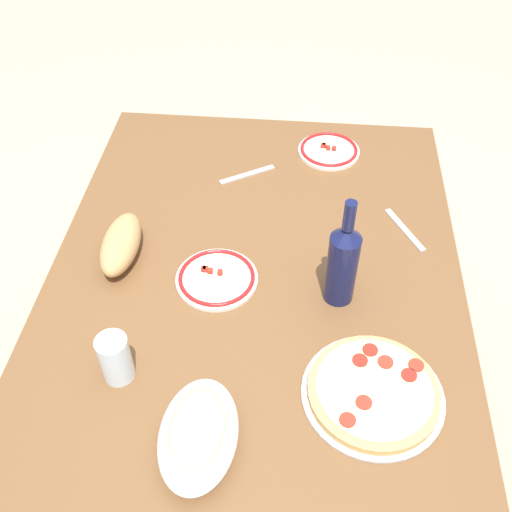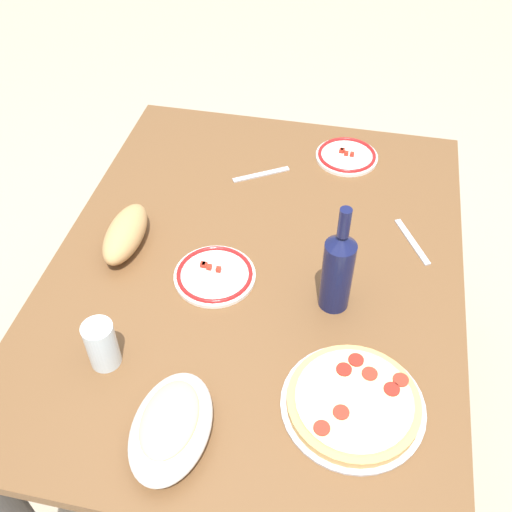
% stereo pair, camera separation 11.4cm
% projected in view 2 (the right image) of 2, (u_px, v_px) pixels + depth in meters
% --- Properties ---
extents(ground_plane, '(8.00, 8.00, 0.00)m').
position_uv_depth(ground_plane, '(256.00, 415.00, 2.00)').
color(ground_plane, tan).
rests_on(ground_plane, ground).
extents(dining_table, '(1.29, 1.00, 0.73)m').
position_uv_depth(dining_table, '(256.00, 294.00, 1.55)').
color(dining_table, brown).
rests_on(dining_table, ground).
extents(pepperoni_pizza, '(0.29, 0.29, 0.03)m').
position_uv_depth(pepperoni_pizza, '(353.00, 402.00, 1.19)').
color(pepperoni_pizza, '#B7B7BC').
rests_on(pepperoni_pizza, dining_table).
extents(baked_pasta_dish, '(0.24, 0.15, 0.08)m').
position_uv_depth(baked_pasta_dish, '(171.00, 425.00, 1.12)').
color(baked_pasta_dish, white).
rests_on(baked_pasta_dish, dining_table).
extents(wine_bottle, '(0.07, 0.07, 0.29)m').
position_uv_depth(wine_bottle, '(338.00, 269.00, 1.31)').
color(wine_bottle, '#141942').
rests_on(wine_bottle, dining_table).
extents(water_glass, '(0.07, 0.07, 0.12)m').
position_uv_depth(water_glass, '(102.00, 345.00, 1.23)').
color(water_glass, silver).
rests_on(water_glass, dining_table).
extents(side_plate_near, '(0.18, 0.18, 0.02)m').
position_uv_depth(side_plate_near, '(347.00, 156.00, 1.77)').
color(side_plate_near, white).
rests_on(side_plate_near, dining_table).
extents(side_plate_far, '(0.20, 0.20, 0.02)m').
position_uv_depth(side_plate_far, '(215.00, 275.00, 1.44)').
color(side_plate_far, white).
rests_on(side_plate_far, dining_table).
extents(bread_loaf, '(0.21, 0.09, 0.08)m').
position_uv_depth(bread_loaf, '(126.00, 233.00, 1.49)').
color(bread_loaf, tan).
rests_on(bread_loaf, dining_table).
extents(fork_left, '(0.16, 0.09, 0.00)m').
position_uv_depth(fork_left, '(412.00, 242.00, 1.53)').
color(fork_left, '#B7B7BC').
rests_on(fork_left, dining_table).
extents(fork_right, '(0.10, 0.15, 0.00)m').
position_uv_depth(fork_right, '(261.00, 174.00, 1.72)').
color(fork_right, '#B7B7BC').
rests_on(fork_right, dining_table).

